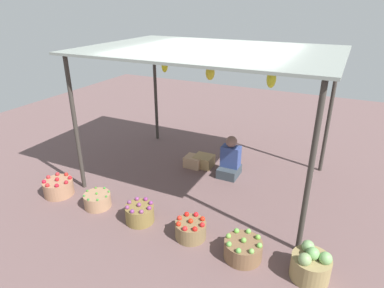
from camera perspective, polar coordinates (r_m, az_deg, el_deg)
The scene contains 11 objects.
ground_plane at distance 6.18m, azimuth 2.70°, elevation -5.87°, with size 14.00×14.00×0.00m, color #6A5050.
market_stall_structure at distance 5.44m, azimuth 3.21°, elevation 14.70°, with size 3.98×2.78×2.33m.
vendor_person at distance 6.18m, azimuth 6.59°, elevation -2.88°, with size 0.36×0.44×0.78m.
basket_red_apples at distance 6.06m, azimuth -22.04°, elevation -6.91°, with size 0.49×0.49×0.32m.
basket_green_chilies at distance 5.54m, azimuth -15.99°, elevation -9.30°, with size 0.42×0.42×0.26m.
basket_purple_onions at distance 5.06m, azimuth -9.01°, elevation -11.71°, with size 0.43×0.43×0.32m.
basket_red_tomatoes at distance 4.72m, azimuth -0.23°, elevation -14.48°, with size 0.43×0.43×0.30m.
basket_green_apples at distance 4.46m, azimuth 8.79°, elevation -17.48°, with size 0.49×0.49×0.30m.
basket_cabbages at distance 4.36m, azimuth 19.80°, elevation -19.05°, with size 0.46×0.46×0.43m.
wooden_crate_near_vendor at distance 6.55m, azimuth 2.02°, elevation -2.96°, with size 0.36×0.34×0.22m, color #A28455.
wooden_crate_stacked_rear at distance 6.54m, azimuth 0.31°, elevation -3.03°, with size 0.34×0.29×0.21m, color tan.
Camera 1 is at (2.09, -4.96, 3.04)m, focal length 30.92 mm.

